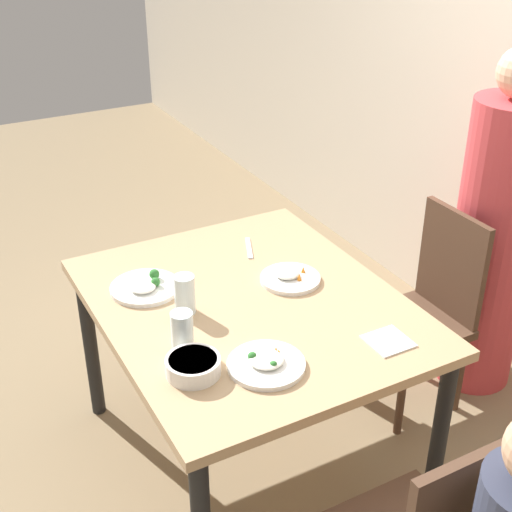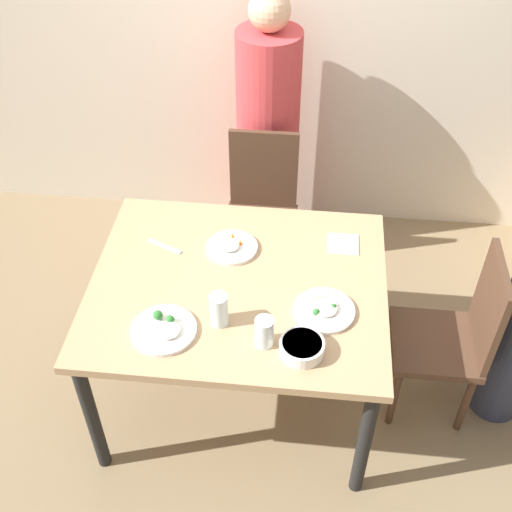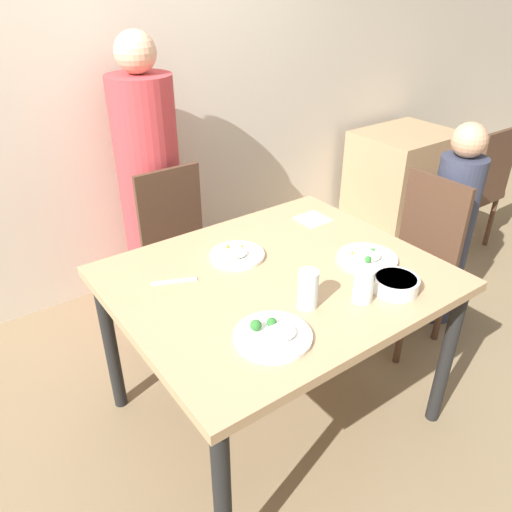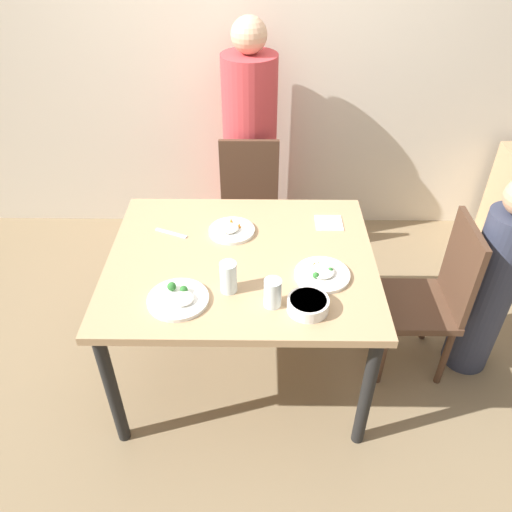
{
  "view_description": "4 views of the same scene",
  "coord_description": "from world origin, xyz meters",
  "px_view_note": "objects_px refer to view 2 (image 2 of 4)",
  "views": [
    {
      "loc": [
        1.98,
        -1.04,
        2.19
      ],
      "look_at": [
        -0.09,
        0.08,
        0.9
      ],
      "focal_mm": 50.0,
      "sensor_mm": 36.0,
      "label": 1
    },
    {
      "loc": [
        0.28,
        -1.95,
        2.73
      ],
      "look_at": [
        0.09,
        -0.08,
        1.0
      ],
      "focal_mm": 45.0,
      "sensor_mm": 36.0,
      "label": 2
    },
    {
      "loc": [
        -1.07,
        -1.33,
        1.85
      ],
      "look_at": [
        -0.14,
        -0.05,
        0.93
      ],
      "focal_mm": 35.0,
      "sensor_mm": 36.0,
      "label": 3
    },
    {
      "loc": [
        0.09,
        -1.88,
        2.25
      ],
      "look_at": [
        0.07,
        0.0,
        0.78
      ],
      "focal_mm": 35.0,
      "sensor_mm": 36.0,
      "label": 4
    }
  ],
  "objects_px": {
    "chair_child_spot": "(454,335)",
    "bowl_curry": "(302,347)",
    "person_adult": "(268,139)",
    "plate_rice_adult": "(231,247)",
    "glass_water_tall": "(219,310)",
    "chair_adult_spot": "(262,209)"
  },
  "relations": [
    {
      "from": "chair_adult_spot",
      "to": "plate_rice_adult",
      "type": "bearing_deg",
      "value": -96.32
    },
    {
      "from": "person_adult",
      "to": "plate_rice_adult",
      "type": "bearing_deg",
      "value": -94.17
    },
    {
      "from": "chair_child_spot",
      "to": "glass_water_tall",
      "type": "xyz_separation_m",
      "value": [
        -1.03,
        -0.29,
        0.36
      ]
    },
    {
      "from": "person_adult",
      "to": "bowl_curry",
      "type": "distance_m",
      "value": 1.6
    },
    {
      "from": "chair_child_spot",
      "to": "glass_water_tall",
      "type": "distance_m",
      "value": 1.13
    },
    {
      "from": "bowl_curry",
      "to": "plate_rice_adult",
      "type": "height_order",
      "value": "bowl_curry"
    },
    {
      "from": "chair_child_spot",
      "to": "person_adult",
      "type": "relative_size",
      "value": 0.58
    },
    {
      "from": "chair_adult_spot",
      "to": "person_adult",
      "type": "bearing_deg",
      "value": 90.0
    },
    {
      "from": "person_adult",
      "to": "plate_rice_adult",
      "type": "xyz_separation_m",
      "value": [
        -0.07,
        -1.01,
        0.06
      ]
    },
    {
      "from": "chair_adult_spot",
      "to": "person_adult",
      "type": "height_order",
      "value": "person_adult"
    },
    {
      "from": "plate_rice_adult",
      "to": "chair_adult_spot",
      "type": "bearing_deg",
      "value": 83.68
    },
    {
      "from": "chair_adult_spot",
      "to": "bowl_curry",
      "type": "bearing_deg",
      "value": -77.33
    },
    {
      "from": "chair_adult_spot",
      "to": "chair_child_spot",
      "type": "height_order",
      "value": "same"
    },
    {
      "from": "chair_child_spot",
      "to": "bowl_curry",
      "type": "height_order",
      "value": "chair_child_spot"
    },
    {
      "from": "plate_rice_adult",
      "to": "glass_water_tall",
      "type": "height_order",
      "value": "glass_water_tall"
    },
    {
      "from": "glass_water_tall",
      "to": "chair_adult_spot",
      "type": "bearing_deg",
      "value": 86.78
    },
    {
      "from": "person_adult",
      "to": "glass_water_tall",
      "type": "distance_m",
      "value": 1.46
    },
    {
      "from": "chair_adult_spot",
      "to": "glass_water_tall",
      "type": "xyz_separation_m",
      "value": [
        -0.06,
        -1.11,
        0.36
      ]
    },
    {
      "from": "glass_water_tall",
      "to": "chair_child_spot",
      "type": "bearing_deg",
      "value": 15.48
    },
    {
      "from": "chair_adult_spot",
      "to": "bowl_curry",
      "type": "height_order",
      "value": "chair_adult_spot"
    },
    {
      "from": "glass_water_tall",
      "to": "person_adult",
      "type": "bearing_deg",
      "value": 87.54
    },
    {
      "from": "chair_adult_spot",
      "to": "plate_rice_adult",
      "type": "distance_m",
      "value": 0.73
    }
  ]
}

